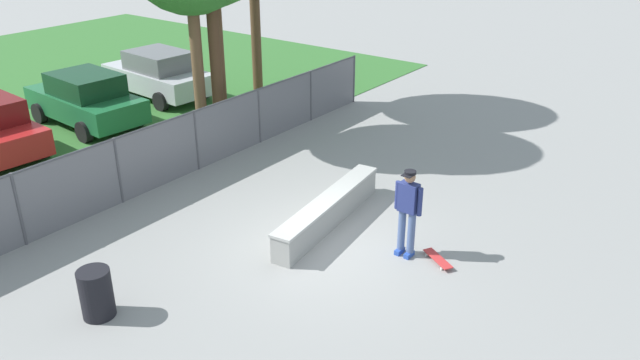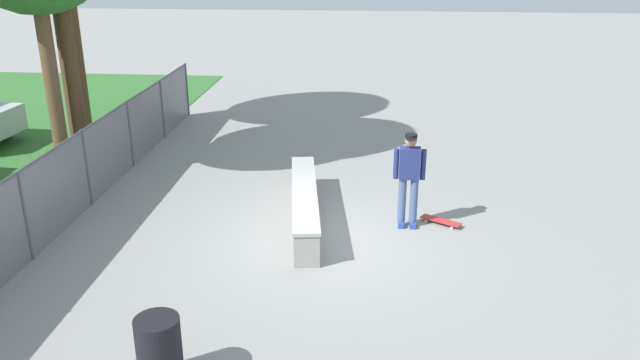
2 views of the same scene
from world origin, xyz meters
TOP-DOWN VIEW (x-y plane):
  - ground_plane at (0.00, 0.00)m, footprint 80.00×80.00m
  - concrete_ledge at (0.83, 0.57)m, footprint 3.99×0.99m
  - skateboarder at (0.73, -1.42)m, footprint 0.31×0.60m
  - skateboard at (0.87, -2.08)m, footprint 0.58×0.79m
  - chainlink_fence at (-0.00, 5.08)m, footprint 17.03×0.07m
  - car_green at (1.55, 10.35)m, footprint 2.23×4.31m
  - car_silver at (4.80, 10.83)m, footprint 2.23×4.31m
  - trash_bin at (-4.18, 1.81)m, footprint 0.56×0.56m

SIDE VIEW (x-z plane):
  - ground_plane at x=0.00m, z-range 0.00..0.00m
  - skateboard at x=0.87m, z-range 0.03..0.12m
  - concrete_ledge at x=0.83m, z-range 0.00..0.65m
  - trash_bin at x=-4.18m, z-range 0.00..0.90m
  - car_green at x=1.55m, z-range 0.01..1.67m
  - car_silver at x=4.80m, z-range 0.01..1.67m
  - chainlink_fence at x=0.00m, z-range 0.08..1.69m
  - skateboarder at x=0.73m, z-range 0.11..1.95m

